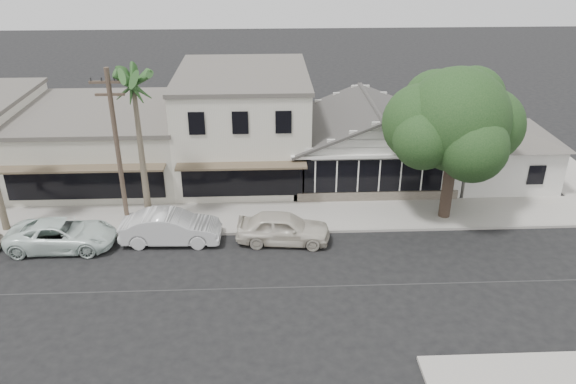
{
  "coord_description": "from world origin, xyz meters",
  "views": [
    {
      "loc": [
        -1.66,
        -21.25,
        15.08
      ],
      "look_at": [
        -0.46,
        6.0,
        1.97
      ],
      "focal_mm": 35.0,
      "sensor_mm": 36.0,
      "label": 1
    }
  ],
  "objects_px": {
    "car_0": "(283,228)",
    "car_2": "(62,235)",
    "car_1": "(171,227)",
    "utility_pole": "(118,151)",
    "shade_tree": "(454,121)"
  },
  "relations": [
    {
      "from": "car_1",
      "to": "car_0",
      "type": "bearing_deg",
      "value": -90.91
    },
    {
      "from": "utility_pole",
      "to": "car_1",
      "type": "xyz_separation_m",
      "value": [
        2.39,
        -0.83,
        -3.94
      ]
    },
    {
      "from": "car_2",
      "to": "shade_tree",
      "type": "xyz_separation_m",
      "value": [
        20.4,
        2.54,
        4.9
      ]
    },
    {
      "from": "shade_tree",
      "to": "car_2",
      "type": "bearing_deg",
      "value": -172.9
    },
    {
      "from": "car_1",
      "to": "car_2",
      "type": "relative_size",
      "value": 0.96
    },
    {
      "from": "car_0",
      "to": "car_1",
      "type": "distance_m",
      "value": 5.83
    },
    {
      "from": "utility_pole",
      "to": "shade_tree",
      "type": "height_order",
      "value": "utility_pole"
    },
    {
      "from": "car_0",
      "to": "shade_tree",
      "type": "height_order",
      "value": "shade_tree"
    },
    {
      "from": "shade_tree",
      "to": "utility_pole",
      "type": "bearing_deg",
      "value": -175.44
    },
    {
      "from": "car_1",
      "to": "car_2",
      "type": "height_order",
      "value": "car_1"
    },
    {
      "from": "car_0",
      "to": "shade_tree",
      "type": "distance_m",
      "value": 10.59
    },
    {
      "from": "utility_pole",
      "to": "shade_tree",
      "type": "distance_m",
      "value": 17.39
    },
    {
      "from": "car_0",
      "to": "car_1",
      "type": "height_order",
      "value": "car_1"
    },
    {
      "from": "utility_pole",
      "to": "car_0",
      "type": "relative_size",
      "value": 1.86
    },
    {
      "from": "car_0",
      "to": "car_2",
      "type": "relative_size",
      "value": 0.9
    }
  ]
}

